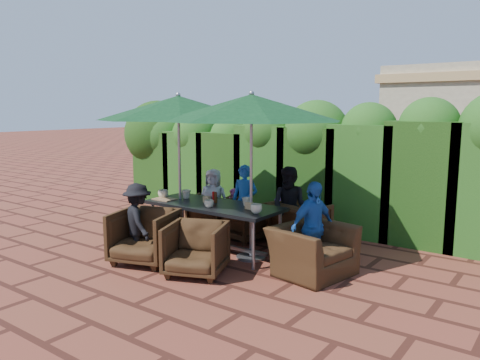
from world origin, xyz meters
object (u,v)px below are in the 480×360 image
Objects in this scene: chair_far_mid at (246,217)px; chair_near_left at (144,234)px; chair_near_right at (196,246)px; umbrella_right at (251,108)px; chair_far_left at (210,211)px; chair_far_right at (300,222)px; dining_table at (214,209)px; umbrella_left at (178,108)px; chair_end_right at (313,242)px.

chair_near_left is at bearing 88.28° from chair_far_mid.
chair_near_right is (0.93, 0.06, -0.04)m from chair_near_left.
umbrella_right is at bearing 24.45° from chair_near_left.
chair_far_mid reaches higher than chair_far_left.
chair_far_mid is 0.95m from chair_far_right.
dining_table is 0.85× the size of umbrella_left.
chair_end_right is at bearing 5.66° from chair_near_left.
chair_near_left is at bearing -114.42° from dining_table.
chair_end_right reaches higher than chair_far_mid.
umbrella_left reaches higher than chair_far_right.
chair_end_right is (2.19, 0.99, 0.02)m from chair_near_left.
dining_table is 2.57× the size of chair_near_left.
chair_far_right reaches higher than chair_near_right.
chair_near_left is 1.10× the size of chair_near_right.
chair_far_right is 0.93× the size of chair_near_left.
chair_end_right is at bearing -3.93° from umbrella_right.
chair_far_mid is (0.90, -0.09, 0.03)m from chair_far_left.
chair_near_left is 0.84× the size of chair_end_right.
chair_far_left is at bearing 132.94° from dining_table.
chair_near_right is at bearing 116.73° from chair_far_mid.
dining_table is 1.44m from chair_far_right.
umbrella_left is 2.67m from chair_far_right.
chair_near_left reaches higher than chair_far_left.
umbrella_left and umbrella_right have the same top height.
umbrella_right is at bearing 89.33° from chair_far_right.
chair_end_right is at bearing -0.76° from dining_table.
dining_table is 1.14m from chair_near_left.
chair_near_left is at bearing 161.31° from chair_near_right.
umbrella_left is at bearing 100.61° from chair_end_right.
chair_far_mid is 1.93m from chair_end_right.
chair_end_right is (1.05, -0.07, -1.77)m from umbrella_right.
umbrella_right is 3.77× the size of chair_far_left.
chair_far_left is at bearing 17.63° from chair_far_right.
dining_table is 0.91m from chair_far_mid.
chair_far_mid is at bearing 81.67° from chair_near_right.
chair_far_right is 1.02× the size of chair_near_right.
chair_far_right is at bearing -156.41° from chair_far_mid.
umbrella_right is 3.49× the size of chair_far_mid.
chair_far_mid is 1.87m from chair_near_right.
chair_far_left is 2.01m from chair_near_left.
chair_far_left is 0.93× the size of chair_far_mid.
chair_far_mid is at bearing 57.07° from chair_near_left.
chair_end_right is at bearing 13.97° from chair_near_right.
chair_far_left is 0.91× the size of chair_near_right.
chair_near_left is at bearing 70.40° from chair_far_right.
chair_far_right is (1.64, 1.06, -1.82)m from umbrella_left.
umbrella_right is at bearing 141.64° from chair_far_mid.
chair_near_left is (-0.47, -1.88, 0.04)m from chair_far_mid.
chair_far_right is at bearing 46.99° from chair_end_right.
umbrella_left is 1.37m from umbrella_right.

